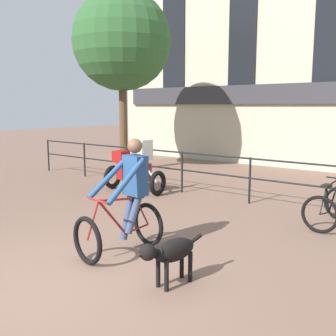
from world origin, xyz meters
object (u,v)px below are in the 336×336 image
at_px(dog, 170,252).
at_px(parked_motorcycle, 134,170).
at_px(cyclist_with_bike, 127,202).
at_px(parked_bicycle_near_lamp, 331,207).

height_order(dog, parked_motorcycle, parked_motorcycle).
bearing_deg(cyclist_with_bike, parked_bicycle_near_lamp, 66.08).
height_order(cyclist_with_bike, parked_motorcycle, cyclist_with_bike).
xyz_separation_m(cyclist_with_bike, dog, (1.21, -0.51, -0.33)).
xyz_separation_m(parked_motorcycle, parked_bicycle_near_lamp, (4.83, 0.05, -0.20)).
bearing_deg(parked_motorcycle, cyclist_with_bike, -141.55).
relative_size(cyclist_with_bike, parked_motorcycle, 1.03).
distance_m(cyclist_with_bike, parked_bicycle_near_lamp, 3.81).
bearing_deg(dog, parked_motorcycle, 148.14).
bearing_deg(dog, cyclist_with_bike, 167.69).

